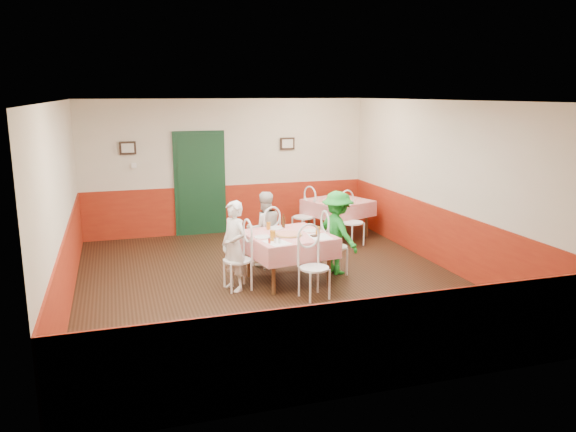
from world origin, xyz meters
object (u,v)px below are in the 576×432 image
object	(u,v)px
main_table	(288,258)
glass_c	(268,226)
chair_near	(314,268)
diner_left	(234,246)
chair_far	(266,241)
diner_far	(265,229)
chair_second_b	(352,223)
second_table	(338,218)
beer_bottle	(283,222)
diner_right	(337,233)
glass_b	(318,231)
wallet	(315,236)
chair_left	(237,260)
glass_a	(273,236)
chair_right	(334,247)
pizza	(289,235)
chair_second_a	(303,217)

from	to	relation	value
main_table	glass_c	distance (m)	0.62
chair_near	diner_left	world-z (taller)	diner_left
chair_far	diner_far	world-z (taller)	diner_far
chair_second_b	diner_far	bearing A→B (deg)	-179.55
second_table	beer_bottle	xyz separation A→B (m)	(-1.77, -1.98, 0.49)
diner_left	chair_far	bearing A→B (deg)	119.06
chair_far	chair_second_b	distance (m)	2.13
chair_second_b	diner_right	bearing A→B (deg)	-142.74
second_table	chair_second_b	bearing A→B (deg)	-90.00
glass_b	wallet	distance (m)	0.13
glass_b	diner_left	world-z (taller)	diner_left
wallet	diner_right	size ratio (longest dim) A/B	0.08
second_table	chair_near	xyz separation A→B (m)	(-1.69, -3.25, 0.08)
chair_near	diner_far	bearing A→B (deg)	88.05
chair_left	glass_b	world-z (taller)	chair_left
chair_left	chair_near	distance (m)	1.20
chair_near	glass_a	size ratio (longest dim) A/B	5.83
beer_bottle	glass_a	bearing A→B (deg)	-117.64
second_table	chair_near	size ratio (longest dim) A/B	1.24
chair_right	diner_left	world-z (taller)	diner_left
chair_right	chair_near	distance (m)	1.20
chair_near	chair_second_b	world-z (taller)	same
diner_right	chair_far	bearing A→B (deg)	38.73
beer_bottle	chair_second_b	bearing A→B (deg)	34.69
glass_a	diner_far	distance (m)	1.23
second_table	beer_bottle	world-z (taller)	beer_bottle
glass_a	chair_far	bearing A→B (deg)	80.21
beer_bottle	wallet	bearing A→B (deg)	-67.15
glass_c	diner_right	world-z (taller)	diner_right
main_table	glass_a	bearing A→B (deg)	-137.12
pizza	diner_far	size ratio (longest dim) A/B	0.31
chair_right	diner_right	world-z (taller)	diner_right
main_table	second_table	xyz separation A→B (m)	(1.83, 2.41, 0.00)
main_table	glass_c	bearing A→B (deg)	118.90
chair_near	diner_far	distance (m)	1.76
chair_right	chair_near	bearing A→B (deg)	144.96
second_table	chair_far	bearing A→B (deg)	-141.29
diner_far	chair_second_b	bearing A→B (deg)	-160.35
glass_c	pizza	bearing A→B (deg)	-66.73
glass_a	diner_far	world-z (taller)	diner_far
chair_second_b	chair_near	bearing A→B (deg)	-145.11
beer_bottle	wallet	xyz separation A→B (m)	(0.29, -0.69, -0.09)
chair_far	beer_bottle	bearing A→B (deg)	92.15
second_table	glass_a	world-z (taller)	glass_a
chair_far	chair_right	bearing A→B (deg)	120.60
glass_c	diner_far	size ratio (longest dim) A/B	0.10
second_table	wallet	bearing A→B (deg)	-118.99
chair_second_a	diner_right	bearing A→B (deg)	-25.80
chair_far	glass_b	size ratio (longest dim) A/B	7.09
chair_left	chair_far	bearing A→B (deg)	136.50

